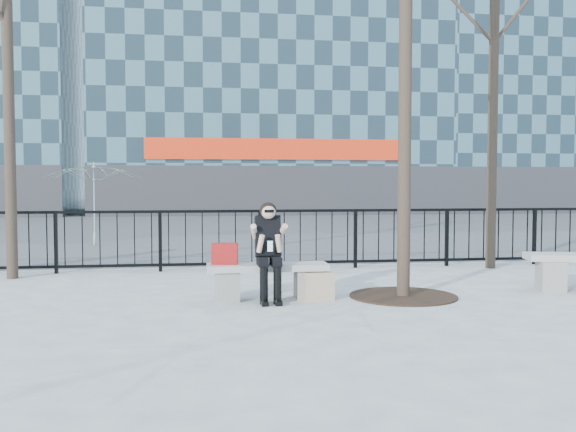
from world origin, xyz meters
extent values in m
plane|color=gray|center=(0.00, 0.00, 0.00)|extent=(120.00, 120.00, 0.00)
cube|color=#474747|center=(0.00, 15.00, 0.00)|extent=(60.00, 23.00, 0.01)
cube|color=black|center=(0.00, 3.00, 1.08)|extent=(14.00, 0.05, 0.05)
cube|color=black|center=(0.00, 3.00, 0.12)|extent=(14.00, 0.05, 0.05)
cube|color=#2D2D30|center=(3.00, 21.96, 1.20)|extent=(18.00, 0.08, 2.40)
cube|color=red|center=(3.00, 21.90, 3.20)|extent=(12.60, 0.12, 1.00)
cube|color=slate|center=(20.00, 27.00, 10.00)|extent=(16.00, 10.00, 20.00)
cylinder|color=black|center=(1.90, -0.10, 3.75)|extent=(0.18, 0.18, 7.50)
cylinder|color=black|center=(-4.00, 2.50, 3.25)|extent=(0.18, 0.18, 6.50)
cylinder|color=black|center=(4.50, 2.60, 3.50)|extent=(0.18, 0.18, 7.00)
cylinder|color=black|center=(1.90, -0.10, 0.01)|extent=(1.50, 1.50, 0.02)
cube|color=slate|center=(-0.55, 0.00, 0.20)|extent=(0.32, 0.38, 0.40)
cube|color=slate|center=(0.55, 0.00, 0.20)|extent=(0.32, 0.38, 0.40)
cube|color=gray|center=(0.00, 0.00, 0.45)|extent=(1.65, 0.46, 0.09)
cube|color=slate|center=(4.25, 0.11, 0.22)|extent=(0.35, 0.41, 0.44)
cube|color=maroon|center=(-0.58, 0.02, 0.63)|extent=(0.37, 0.21, 0.29)
cube|color=#C6A98C|center=(0.68, -0.21, 0.19)|extent=(0.42, 0.19, 0.38)
imported|color=#D2E232|center=(-3.47, 7.80, 1.06)|extent=(2.51, 2.56, 2.12)
camera|label=1|loc=(-0.98, -8.68, 1.60)|focal=40.00mm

